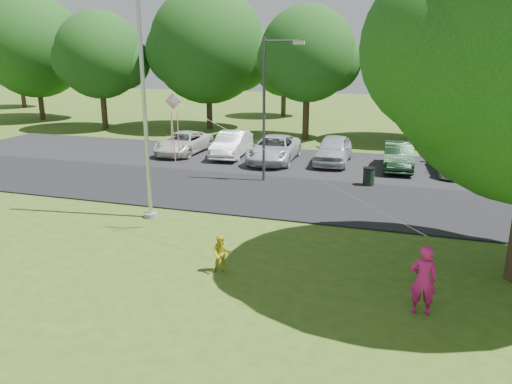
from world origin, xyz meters
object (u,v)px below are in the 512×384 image
(flagpole, at_px, (144,102))
(child_yellow, at_px, (221,254))
(trash_can, at_px, (369,177))
(kite, at_px, (181,119))
(woman, at_px, (423,280))
(street_lamp, at_px, (270,98))

(flagpole, xyz_separation_m, child_yellow, (4.17, -3.59, -3.63))
(trash_can, bearing_deg, kite, -123.45)
(trash_can, bearing_deg, woman, -78.69)
(street_lamp, relative_size, child_yellow, 6.03)
(street_lamp, bearing_deg, trash_can, 1.57)
(flagpole, height_order, street_lamp, flagpole)
(child_yellow, bearing_deg, kite, 115.42)
(kite, bearing_deg, street_lamp, 69.59)
(street_lamp, distance_m, woman, 12.73)
(street_lamp, xyz_separation_m, woman, (6.66, -10.42, -3.02))
(street_lamp, relative_size, trash_can, 7.47)
(woman, bearing_deg, child_yellow, -9.42)
(trash_can, xyz_separation_m, kite, (-5.22, -7.91, 3.37))
(street_lamp, xyz_separation_m, kite, (-0.77, -7.33, -0.05))
(trash_can, xyz_separation_m, child_yellow, (-3.01, -10.31, 0.10))
(trash_can, bearing_deg, street_lamp, -172.60)
(trash_can, relative_size, kite, 0.11)
(flagpole, relative_size, kite, 1.25)
(street_lamp, xyz_separation_m, child_yellow, (1.44, -9.73, -3.32))
(child_yellow, bearing_deg, woman, -24.70)
(flagpole, bearing_deg, trash_can, 43.13)
(trash_can, distance_m, kite, 10.06)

